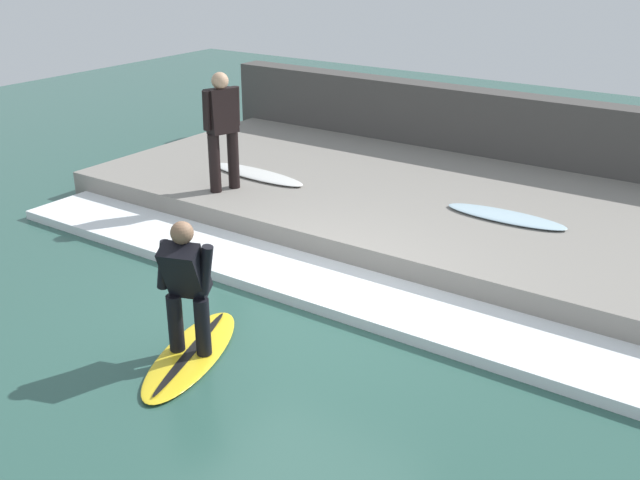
{
  "coord_description": "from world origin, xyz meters",
  "views": [
    {
      "loc": [
        -5.87,
        -4.33,
        3.89
      ],
      "look_at": [
        0.42,
        0.0,
        0.7
      ],
      "focal_mm": 42.0,
      "sensor_mm": 36.0,
      "label": 1
    }
  ],
  "objects": [
    {
      "name": "wave_foam_crest",
      "position": [
        0.58,
        0.0,
        0.06
      ],
      "size": [
        1.08,
        9.8,
        0.12
      ],
      "primitive_type": "cube",
      "color": "white",
      "rests_on": "ground_plane"
    },
    {
      "name": "back_wall",
      "position": [
        5.78,
        0.0,
        0.71
      ],
      "size": [
        0.5,
        10.84,
        1.43
      ],
      "primitive_type": "cube",
      "color": "#474442",
      "rests_on": "ground_plane"
    },
    {
      "name": "concrete_ledge",
      "position": [
        3.33,
        0.0,
        0.19
      ],
      "size": [
        4.4,
        10.32,
        0.38
      ],
      "primitive_type": "cube",
      "color": "gray",
      "rests_on": "ground_plane"
    },
    {
      "name": "surfboard_spare",
      "position": [
        3.03,
        -1.15,
        0.41
      ],
      "size": [
        0.47,
        1.62,
        0.06
      ],
      "color": "silver",
      "rests_on": "concrete_ledge"
    },
    {
      "name": "surfboard_waiting_near",
      "position": [
        2.6,
        2.67,
        0.41
      ],
      "size": [
        0.59,
        1.83,
        0.06
      ],
      "color": "white",
      "rests_on": "concrete_ledge"
    },
    {
      "name": "surfboard_riding",
      "position": [
        -1.37,
        0.3,
        0.03
      ],
      "size": [
        1.86,
        1.13,
        0.07
      ],
      "color": "yellow",
      "rests_on": "ground_plane"
    },
    {
      "name": "ground_plane",
      "position": [
        0.0,
        0.0,
        0.0
      ],
      "size": [
        28.0,
        28.0,
        0.0
      ],
      "primitive_type": "plane",
      "color": "#2D564C"
    },
    {
      "name": "surfer_waiting_near",
      "position": [
        1.84,
        2.65,
        1.33
      ],
      "size": [
        0.56,
        0.38,
        1.69
      ],
      "color": "black",
      "rests_on": "concrete_ledge"
    },
    {
      "name": "surfer_riding",
      "position": [
        -1.37,
        0.3,
        0.81
      ],
      "size": [
        0.52,
        0.6,
        1.36
      ],
      "color": "black",
      "rests_on": "surfboard_riding"
    }
  ]
}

